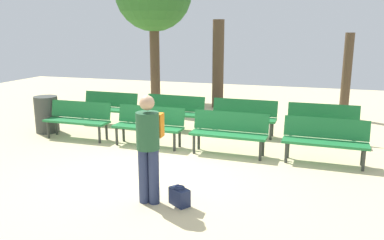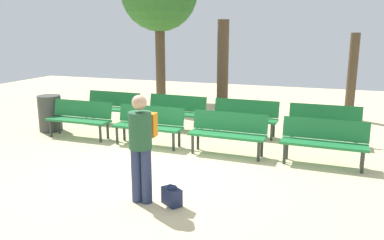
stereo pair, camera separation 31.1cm
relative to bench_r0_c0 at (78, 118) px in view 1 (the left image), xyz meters
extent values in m
plane|color=beige|center=(2.73, -1.65, -0.50)|extent=(24.00, 24.00, 0.00)
cube|color=#1E7238|center=(0.00, -0.08, -0.07)|extent=(1.60, 0.45, 0.05)
cube|color=#1E7238|center=(0.00, 0.12, 0.17)|extent=(1.60, 0.13, 0.40)
cylinder|color=#2D332D|center=(-0.70, -0.23, -0.30)|extent=(0.06, 0.06, 0.40)
cylinder|color=#2D332D|center=(0.70, -0.24, -0.30)|extent=(0.06, 0.06, 0.40)
cylinder|color=#2D332D|center=(-0.70, 0.09, -0.30)|extent=(0.06, 0.06, 0.40)
cylinder|color=#2D332D|center=(0.70, 0.08, -0.30)|extent=(0.06, 0.06, 0.40)
cube|color=#1E7238|center=(1.85, -0.11, -0.07)|extent=(1.61, 0.48, 0.05)
cube|color=#1E7238|center=(1.86, 0.09, 0.17)|extent=(1.60, 0.16, 0.40)
cylinder|color=#2D332D|center=(1.15, -0.26, -0.30)|extent=(0.06, 0.06, 0.40)
cylinder|color=#2D332D|center=(2.55, -0.29, -0.30)|extent=(0.06, 0.06, 0.40)
cylinder|color=#2D332D|center=(1.16, 0.06, -0.30)|extent=(0.06, 0.06, 0.40)
cylinder|color=#2D332D|center=(2.56, 0.03, -0.30)|extent=(0.06, 0.06, 0.40)
cube|color=#1E7238|center=(3.71, -0.19, -0.07)|extent=(1.61, 0.49, 0.05)
cube|color=#1E7238|center=(3.71, 0.01, 0.17)|extent=(1.60, 0.17, 0.40)
cylinder|color=#2D332D|center=(3.00, -0.33, -0.30)|extent=(0.06, 0.06, 0.40)
cylinder|color=#2D332D|center=(4.40, -0.37, -0.30)|extent=(0.06, 0.06, 0.40)
cylinder|color=#2D332D|center=(3.01, -0.01, -0.30)|extent=(0.06, 0.06, 0.40)
cylinder|color=#2D332D|center=(4.41, -0.05, -0.30)|extent=(0.06, 0.06, 0.40)
cube|color=#1E7238|center=(5.61, -0.21, -0.07)|extent=(1.61, 0.49, 0.05)
cube|color=#1E7238|center=(5.61, -0.01, 0.17)|extent=(1.60, 0.17, 0.40)
cylinder|color=#2D332D|center=(4.90, -0.35, -0.30)|extent=(0.06, 0.06, 0.40)
cylinder|color=#2D332D|center=(6.30, -0.39, -0.30)|extent=(0.06, 0.06, 0.40)
cylinder|color=#2D332D|center=(4.91, -0.03, -0.30)|extent=(0.06, 0.06, 0.40)
cylinder|color=#2D332D|center=(6.31, -0.07, -0.30)|extent=(0.06, 0.06, 0.40)
cube|color=#1E7238|center=(-0.01, 1.41, -0.07)|extent=(1.61, 0.48, 0.05)
cube|color=#1E7238|center=(0.00, 1.61, 0.17)|extent=(1.60, 0.17, 0.40)
cylinder|color=#2D332D|center=(-0.71, 1.27, -0.30)|extent=(0.06, 0.06, 0.40)
cylinder|color=#2D332D|center=(0.69, 1.23, -0.30)|extent=(0.06, 0.06, 0.40)
cylinder|color=#2D332D|center=(-0.70, 1.59, -0.30)|extent=(0.06, 0.06, 0.40)
cylinder|color=#2D332D|center=(0.70, 1.55, -0.30)|extent=(0.06, 0.06, 0.40)
cube|color=#1E7238|center=(1.88, 1.44, -0.07)|extent=(1.62, 0.52, 0.05)
cube|color=#1E7238|center=(1.89, 1.64, 0.17)|extent=(1.60, 0.20, 0.40)
cylinder|color=#2D332D|center=(1.17, 1.31, -0.30)|extent=(0.06, 0.06, 0.40)
cylinder|color=#2D332D|center=(2.57, 1.25, -0.30)|extent=(0.06, 0.06, 0.40)
cylinder|color=#2D332D|center=(1.19, 1.63, -0.30)|extent=(0.06, 0.06, 0.40)
cylinder|color=#2D332D|center=(2.58, 1.57, -0.30)|extent=(0.06, 0.06, 0.40)
cube|color=#1E7238|center=(3.73, 1.39, -0.07)|extent=(1.61, 0.47, 0.05)
cube|color=#1E7238|center=(3.73, 1.59, 0.17)|extent=(1.60, 0.15, 0.40)
cylinder|color=#2D332D|center=(3.02, 1.24, -0.30)|extent=(0.06, 0.06, 0.40)
cylinder|color=#2D332D|center=(4.42, 1.22, -0.30)|extent=(0.06, 0.06, 0.40)
cylinder|color=#2D332D|center=(3.03, 1.56, -0.30)|extent=(0.06, 0.06, 0.40)
cylinder|color=#2D332D|center=(4.43, 1.54, -0.30)|extent=(0.06, 0.06, 0.40)
cube|color=#1E7238|center=(5.58, 1.34, -0.07)|extent=(1.60, 0.45, 0.05)
cube|color=#1E7238|center=(5.58, 1.54, 0.17)|extent=(1.60, 0.13, 0.40)
cylinder|color=#2D332D|center=(4.88, 1.19, -0.30)|extent=(0.06, 0.06, 0.40)
cylinder|color=#2D332D|center=(6.28, 1.18, -0.30)|extent=(0.06, 0.06, 0.40)
cylinder|color=#2D332D|center=(4.88, 1.51, -0.30)|extent=(0.06, 0.06, 0.40)
cylinder|color=#2D332D|center=(6.28, 1.50, -0.30)|extent=(0.06, 0.06, 0.40)
cylinder|color=#4C3A28|center=(2.26, 4.73, 0.93)|extent=(0.37, 0.37, 2.87)
cylinder|color=#4C3A28|center=(6.21, 4.28, 0.73)|extent=(0.26, 0.26, 2.47)
cylinder|color=#4C3A28|center=(-0.17, 5.18, 1.00)|extent=(0.34, 0.34, 3.01)
cylinder|color=navy|center=(3.15, -2.82, -0.08)|extent=(0.16, 0.16, 0.85)
cylinder|color=navy|center=(2.99, -2.83, -0.08)|extent=(0.16, 0.16, 0.85)
cylinder|color=#235133|center=(3.07, -2.83, 0.62)|extent=(0.36, 0.36, 0.55)
sphere|color=tan|center=(3.07, -2.83, 1.04)|extent=(0.22, 0.22, 0.22)
cube|color=orange|center=(3.06, -2.57, 0.65)|extent=(0.29, 0.19, 0.36)
cube|color=#192347|center=(3.53, -2.77, -0.37)|extent=(0.37, 0.33, 0.26)
torus|color=#192347|center=(3.53, -2.77, -0.22)|extent=(0.16, 0.16, 0.02)
cylinder|color=#383D38|center=(-1.09, 0.26, -0.04)|extent=(0.58, 0.58, 0.92)
camera|label=1|loc=(5.34, -7.90, 2.07)|focal=36.73mm
camera|label=2|loc=(5.64, -7.80, 2.07)|focal=36.73mm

